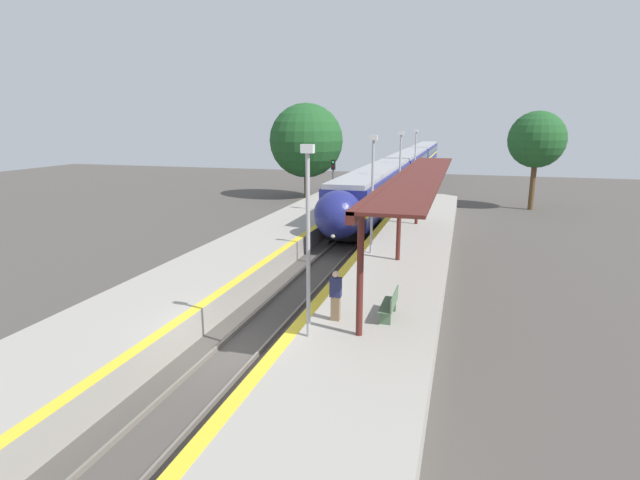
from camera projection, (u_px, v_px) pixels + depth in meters
The scene contains 16 objects.
ground_plane at pixel (235, 355), 15.88m from camera, with size 120.00×120.00×0.00m, color #4C4742.
rail_left at pixel (215, 350), 16.06m from camera, with size 0.08×90.00×0.15m, color slate.
rail_right at pixel (256, 356), 15.67m from camera, with size 0.08×90.00×0.15m, color slate.
train at pixel (407, 166), 59.47m from camera, with size 2.88×70.54×3.73m.
platform_right at pixel (356, 356), 14.70m from camera, with size 4.45×64.00×1.01m.
platform_left at pixel (128, 327), 16.83m from camera, with size 4.44×64.00×1.01m.
platform_bench at pixel (391, 304), 16.20m from camera, with size 0.44×1.61×0.89m.
person_waiting at pixel (336, 295), 15.92m from camera, with size 0.36×0.22×1.65m.
railway_signal at pixel (333, 186), 35.30m from camera, with size 0.28×0.28×4.67m.
lamppost_near at pixel (308, 231), 14.16m from camera, with size 0.36×0.20×5.65m.
lamppost_mid at pixel (372, 187), 23.65m from camera, with size 0.36×0.20×5.65m.
lamppost_far at pixel (400, 169), 33.15m from camera, with size 0.36×0.20×5.65m.
lamppost_farthest at pixel (415, 158), 42.64m from camera, with size 0.36×0.20×5.65m.
station_canopy at pixel (414, 179), 22.13m from camera, with size 2.02×20.48×4.02m.
background_tree_left at pixel (306, 141), 47.41m from camera, with size 6.99×6.99×9.00m.
background_tree_right at pixel (537, 140), 40.93m from camera, with size 4.62×4.62×8.14m.
Camera 1 is at (6.67, -13.27, 7.24)m, focal length 28.00 mm.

